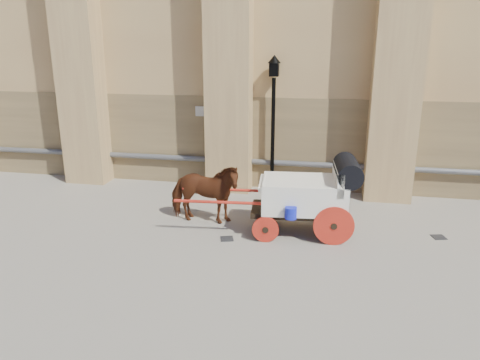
# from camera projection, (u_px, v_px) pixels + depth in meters

# --- Properties ---
(ground) EXTENTS (90.00, 90.00, 0.00)m
(ground) POSITION_uv_depth(u_px,v_px,m) (238.00, 234.00, 11.99)
(ground) COLOR gray
(ground) RESTS_ON ground
(horse) EXTENTS (2.01, 0.95, 1.68)m
(horse) POSITION_uv_depth(u_px,v_px,m) (204.00, 193.00, 12.50)
(horse) COLOR #5D2A12
(horse) RESTS_ON ground
(carriage) EXTENTS (4.67, 1.75, 2.01)m
(carriage) POSITION_uv_depth(u_px,v_px,m) (310.00, 193.00, 11.76)
(carriage) COLOR black
(carriage) RESTS_ON ground
(street_lamp) EXTENTS (0.40, 0.40, 4.32)m
(street_lamp) POSITION_uv_depth(u_px,v_px,m) (273.00, 121.00, 14.72)
(street_lamp) COLOR black
(street_lamp) RESTS_ON ground
(drain_grate_near) EXTENTS (0.40, 0.40, 0.01)m
(drain_grate_near) POSITION_uv_depth(u_px,v_px,m) (227.00, 239.00, 11.70)
(drain_grate_near) COLOR black
(drain_grate_near) RESTS_ON ground
(drain_grate_far) EXTENTS (0.39, 0.39, 0.01)m
(drain_grate_far) POSITION_uv_depth(u_px,v_px,m) (439.00, 237.00, 11.79)
(drain_grate_far) COLOR black
(drain_grate_far) RESTS_ON ground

